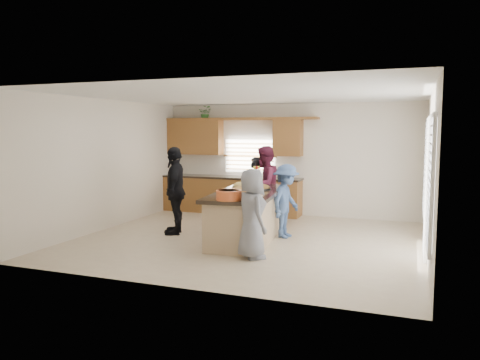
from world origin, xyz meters
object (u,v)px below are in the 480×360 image
at_px(woman_left_back, 254,190).
at_px(woman_right_back, 286,201).
at_px(island, 247,217).
at_px(woman_right_front, 252,214).
at_px(salad_bowl, 229,195).
at_px(woman_left_mid, 264,185).
at_px(woman_left_front, 175,190).

relative_size(woman_left_back, woman_right_back, 1.03).
xyz_separation_m(island, woman_right_back, (0.66, 0.45, 0.28)).
bearing_deg(woman_right_back, woman_right_front, -175.55).
bearing_deg(salad_bowl, woman_right_back, 70.39).
bearing_deg(woman_right_front, woman_right_back, -45.74).
xyz_separation_m(salad_bowl, woman_left_mid, (-0.24, 2.76, -0.15)).
distance_m(salad_bowl, woman_left_front, 2.03).
bearing_deg(woman_left_front, woman_right_front, 40.19).
bearing_deg(woman_left_mid, island, 17.84).
xyz_separation_m(woman_left_back, woman_right_back, (1.10, -1.30, -0.02)).
height_order(woman_left_back, woman_right_back, woman_left_back).
relative_size(woman_right_back, woman_right_front, 0.98).
xyz_separation_m(island, salad_bowl, (0.08, -1.17, 0.59)).
relative_size(salad_bowl, woman_left_back, 0.29).
bearing_deg(woman_left_back, salad_bowl, 7.95).
height_order(island, woman_left_mid, woman_left_mid).
xyz_separation_m(woman_left_front, woman_right_front, (2.08, -1.22, -0.15)).
distance_m(woman_left_front, woman_right_back, 2.28).
distance_m(woman_left_back, woman_left_front, 2.09).
distance_m(woman_left_back, woman_left_mid, 0.35).
distance_m(salad_bowl, woman_right_front, 0.52).
height_order(woman_left_front, woman_right_back, woman_left_front).
relative_size(woman_left_mid, woman_right_front, 1.19).
relative_size(salad_bowl, woman_right_front, 0.29).
bearing_deg(woman_left_front, woman_left_mid, 119.03).
relative_size(island, woman_right_back, 1.91).
height_order(woman_left_mid, woman_left_front, woman_left_front).
xyz_separation_m(woman_left_mid, woman_right_back, (0.81, -1.14, -0.16)).
bearing_deg(woman_left_front, woman_left_back, 127.85).
bearing_deg(woman_right_back, woman_left_mid, 44.99).
xyz_separation_m(woman_left_mid, woman_left_front, (-1.42, -1.60, 0.01)).
relative_size(salad_bowl, woman_right_back, 0.30).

